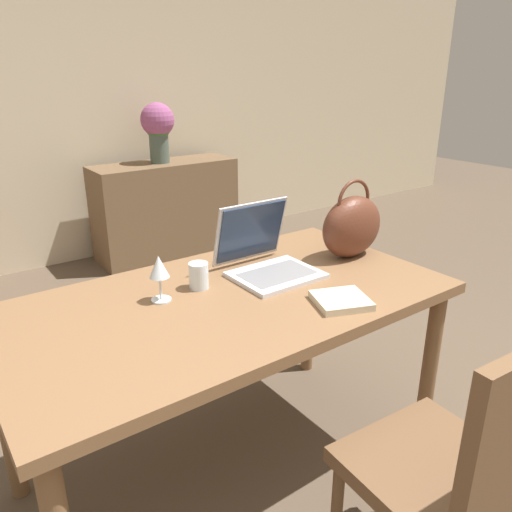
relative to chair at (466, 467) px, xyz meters
The scene contains 10 objects.
wall_back 3.59m from the chair, 93.37° to the left, with size 10.00×0.06×2.70m.
dining_table 0.85m from the chair, 103.91° to the left, with size 1.52×0.83×0.74m.
chair is the anchor object (origin of this frame).
sideboard 3.23m from the chair, 77.32° to the left, with size 1.16×0.40×0.77m.
laptop 0.97m from the chair, 87.88° to the left, with size 0.31×0.33×0.26m.
drinking_glass 1.00m from the chair, 104.99° to the left, with size 0.07×0.07×0.09m.
wine_glass 1.05m from the chair, 113.84° to the left, with size 0.07×0.07×0.16m.
handbag 1.00m from the chair, 63.35° to the left, with size 0.29×0.15×0.32m.
flower_vase 3.27m from the chair, 77.77° to the left, with size 0.26×0.26×0.46m.
book 0.59m from the chair, 82.88° to the left, with size 0.22×0.21×0.02m.
Camera 1 is at (-0.83, -0.69, 1.47)m, focal length 35.00 mm.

